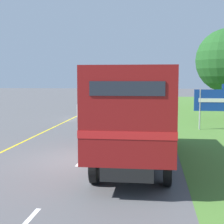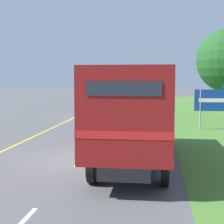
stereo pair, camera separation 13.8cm
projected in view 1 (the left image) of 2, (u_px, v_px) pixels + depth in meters
The scene contains 12 objects.
ground_plane at pixel (83, 160), 13.17m from camera, with size 200.00×200.00×0.00m, color #515154.
edge_line_yellow at pixel (77, 116), 28.76m from camera, with size 0.12×66.01×0.01m, color yellow.
centre_dash_near at pixel (84, 158), 13.43m from camera, with size 0.12×2.60×0.01m, color white.
centre_dash_mid_a at pixel (107, 132), 19.95m from camera, with size 0.12×2.60×0.01m, color white.
centre_dash_mid_b at pixel (119, 119), 26.47m from camera, with size 0.12×2.60×0.01m, color white.
centre_dash_far at pixel (126, 111), 32.99m from camera, with size 0.12×2.60×0.01m, color white.
centre_dash_farthest at pixel (131, 106), 39.51m from camera, with size 0.12×2.60×0.01m, color white.
horse_trailer_truck at pixel (136, 111), 12.47m from camera, with size 2.50×8.73×3.44m.
lead_car_white at pixel (93, 106), 26.63m from camera, with size 1.80×3.95×2.03m.
lead_car_red_ahead at pixel (148, 100), 35.41m from camera, with size 1.80×4.18×1.86m.
lead_car_silver_ahead at pixel (124, 93), 49.99m from camera, with size 1.80×4.24×2.05m.
highway_sign at pixel (215, 101), 20.80m from camera, with size 2.40×0.09×2.80m.
Camera 1 is at (2.72, -12.70, 3.09)m, focal length 55.00 mm.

